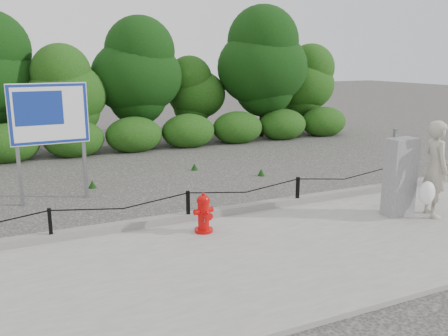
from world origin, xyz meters
The scene contains 9 objects.
ground centered at (0.00, 0.00, 0.00)m, with size 90.00×90.00×0.00m, color #2D2B28.
sidewalk centered at (0.00, -2.00, 0.04)m, with size 14.00×4.00×0.08m, color gray.
curb centered at (0.00, 0.05, 0.15)m, with size 14.00×0.22×0.14m, color slate.
chain_barrier centered at (0.00, 0.00, 0.46)m, with size 10.06×0.06×0.60m.
treeline centered at (0.14, 8.90, 2.60)m, with size 20.34×3.86×5.03m.
fire_hydrant centered at (0.05, -0.67, 0.42)m, with size 0.39×0.41×0.72m.
pedestrian centered at (4.48, -1.77, 1.01)m, with size 0.87×0.82×1.90m.
utility_cabinet centered at (3.92, -1.43, 0.86)m, with size 0.59×0.42×1.71m.
advertising_sign centered at (-2.15, 2.68, 1.85)m, with size 1.64×0.18×2.63m.
Camera 1 is at (-3.07, -8.14, 3.15)m, focal length 38.00 mm.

